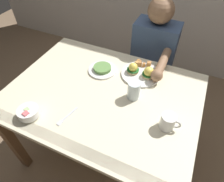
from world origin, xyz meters
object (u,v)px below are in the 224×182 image
Objects in this scene: coffee_mug at (168,121)px; water_glass_near at (134,91)px; fork at (67,117)px; diner_person at (152,58)px; side_plate at (102,69)px; dining_table at (103,103)px; eggs_benedict_plate at (141,72)px; fruit_bowl at (28,112)px.

coffee_mug is 0.27m from water_glass_near.
diner_person is (0.26, 0.86, -0.09)m from fork.
water_glass_near is at bearing -27.35° from side_plate.
coffee_mug reaches higher than dining_table.
side_plate is (0.00, 0.45, 0.01)m from fork.
coffee_mug reaches higher than fork.
side_plate is at bearing -122.32° from diner_person.
fork is (-0.26, -0.52, -0.02)m from eggs_benedict_plate.
dining_table is 0.62m from diner_person.
dining_table is 0.25m from water_glass_near.
side_plate is 0.50m from diner_person.
eggs_benedict_plate is at bearing -89.67° from diner_person.
eggs_benedict_plate is 0.22m from water_glass_near.
coffee_mug reaches higher than eggs_benedict_plate.
fruit_bowl reaches higher than dining_table.
fork is at bearing -161.97° from coffee_mug.
diner_person is (0.16, 0.60, 0.02)m from dining_table.
side_plate is (-0.26, -0.07, -0.01)m from eggs_benedict_plate.
water_glass_near is at bearing -87.16° from diner_person.
fruit_bowl is at bearing -110.50° from side_plate.
diner_person reaches higher than coffee_mug.
fork reaches higher than dining_table.
eggs_benedict_plate is 0.75m from fruit_bowl.
diner_person is at bearing 64.04° from fruit_bowl.
dining_table is at bearing 168.37° from coffee_mug.
eggs_benedict_plate reaches higher than fork.
eggs_benedict_plate is (0.16, 0.26, 0.13)m from dining_table.
fruit_bowl reaches higher than fork.
eggs_benedict_plate is 0.24× the size of diner_person.
fruit_bowl is 0.77× the size of fork.
dining_table is at bearing -122.13° from eggs_benedict_plate.
dining_table is 6.00× the size of side_plate.
coffee_mug is at bearing -11.63° from dining_table.
fork is at bearing -133.53° from water_glass_near.
fork is at bearing -90.18° from side_plate.
diner_person is at bearing 74.85° from dining_table.
diner_person reaches higher than dining_table.
coffee_mug is at bearing -68.73° from diner_person.
side_plate is at bearing 152.65° from water_glass_near.
eggs_benedict_plate is at bearing 15.21° from side_plate.
fruit_bowl is 1.05m from diner_person.
fruit_bowl is 0.99× the size of water_glass_near.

